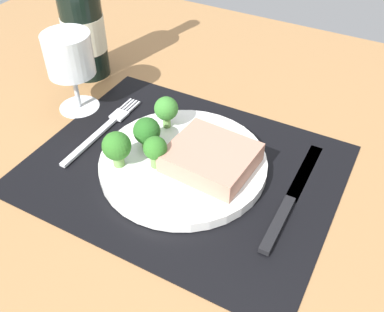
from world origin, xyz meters
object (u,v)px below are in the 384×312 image
fork (103,129)px  knife (289,202)px  wine_glass (70,59)px  plate (183,163)px  steak (211,158)px  wine_bottle (83,25)px

fork → knife: bearing=-1.1°
fork → wine_glass: 12.42cm
plate → steak: (4.12, 0.69, 2.29)cm
steak → fork: 20.00cm
steak → wine_bottle: wine_bottle is taller
plate → steak: 4.77cm
wine_glass → knife: bearing=-6.5°
plate → wine_glass: bearing=168.0°
plate → knife: size_ratio=1.06×
steak → fork: (-19.79, 0.74, -2.84)cm
plate → wine_glass: 25.49cm
steak → wine_bottle: size_ratio=0.41×
plate → knife: plate is taller
fork → steak: bearing=-1.6°
plate → steak: bearing=9.4°
plate → wine_bottle: 33.99cm
fork → wine_glass: bearing=156.0°
fork → wine_glass: (-7.89, 3.60, 8.89)cm
plate → wine_bottle: wine_bottle is taller
fork → wine_bottle: size_ratio=0.68×
steak → fork: bearing=177.9°
fork → knife: size_ratio=0.83×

